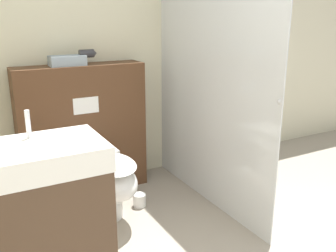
{
  "coord_description": "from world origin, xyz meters",
  "views": [
    {
      "loc": [
        -1.25,
        -1.03,
        1.59
      ],
      "look_at": [
        0.08,
        1.4,
        0.77
      ],
      "focal_mm": 40.0,
      "sensor_mm": 36.0,
      "label": 1
    }
  ],
  "objects": [
    {
      "name": "spare_toilet_roll",
      "position": [
        -0.06,
        1.64,
        0.05
      ],
      "size": [
        0.11,
        0.11,
        0.11
      ],
      "color": "white",
      "rests_on": "ground_plane"
    },
    {
      "name": "partition_panel",
      "position": [
        -0.37,
        2.17,
        0.59
      ],
      "size": [
        1.13,
        0.28,
        1.18
      ],
      "color": "#51331E",
      "rests_on": "ground_plane"
    },
    {
      "name": "toilet",
      "position": [
        -0.36,
        1.55,
        0.33
      ],
      "size": [
        0.37,
        0.64,
        0.51
      ],
      "color": "white",
      "rests_on": "ground_plane"
    },
    {
      "name": "wall_back",
      "position": [
        0.0,
        2.36,
        1.25
      ],
      "size": [
        8.0,
        0.06,
        2.5
      ],
      "color": "beige",
      "rests_on": "ground_plane"
    },
    {
      "name": "shower_glass",
      "position": [
        0.52,
        1.5,
        1.1
      ],
      "size": [
        0.04,
        1.67,
        2.2
      ],
      "color": "silver",
      "rests_on": "ground_plane"
    },
    {
      "name": "sink_vanity",
      "position": [
        -1.01,
        0.69,
        0.51
      ],
      "size": [
        0.63,
        0.42,
        1.16
      ],
      "color": "#473323",
      "rests_on": "ground_plane"
    },
    {
      "name": "folded_towel",
      "position": [
        -0.47,
        2.16,
        1.22
      ],
      "size": [
        0.3,
        0.16,
        0.09
      ],
      "color": "#8C9EAD",
      "rests_on": "partition_panel"
    },
    {
      "name": "hair_drier",
      "position": [
        -0.29,
        2.16,
        1.27
      ],
      "size": [
        0.15,
        0.07,
        0.13
      ],
      "color": "#2D2D33",
      "rests_on": "partition_panel"
    }
  ]
}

